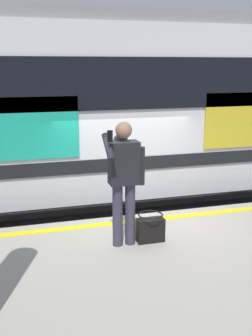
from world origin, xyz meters
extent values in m
plane|color=#3D3D3F|center=(0.00, 0.00, 0.00)|extent=(24.35, 24.35, 0.00)
cube|color=#9E998E|center=(0.00, 2.11, 0.49)|extent=(13.26, 4.22, 0.97)
cube|color=yellow|center=(0.00, 0.30, 0.97)|extent=(13.00, 0.16, 0.01)
cube|color=slate|center=(0.00, -1.40, 0.08)|extent=(17.24, 0.08, 0.16)
cube|color=slate|center=(0.00, -2.84, 0.08)|extent=(17.24, 0.08, 0.16)
cube|color=silver|center=(-0.39, -2.12, 2.55)|extent=(10.80, 2.73, 3.19)
cube|color=gray|center=(-0.39, -2.12, 4.26)|extent=(10.58, 2.51, 0.24)
cube|color=black|center=(-0.39, -0.74, 3.11)|extent=(10.26, 0.03, 0.90)
cube|color=black|center=(-0.39, -0.74, 1.67)|extent=(10.26, 0.03, 0.24)
cube|color=gold|center=(-2.28, -0.73, 2.39)|extent=(1.38, 0.02, 1.05)
cube|color=#19A58C|center=(1.50, -0.73, 2.39)|extent=(1.38, 0.02, 1.05)
cylinder|color=black|center=(-3.90, -3.21, 0.58)|extent=(0.84, 0.12, 0.84)
cylinder|color=#383347|center=(0.41, 1.08, 1.41)|extent=(0.14, 0.14, 0.89)
cylinder|color=#383347|center=(0.59, 1.08, 1.41)|extent=(0.14, 0.14, 0.89)
cube|color=black|center=(0.50, 1.08, 2.15)|extent=(0.40, 0.24, 0.58)
sphere|color=black|center=(0.50, 0.92, 2.42)|extent=(0.20, 0.20, 0.20)
sphere|color=#997051|center=(0.50, 1.08, 2.59)|extent=(0.22, 0.22, 0.22)
cylinder|color=black|center=(0.25, 1.08, 2.09)|extent=(0.09, 0.09, 0.53)
cylinder|color=black|center=(0.73, 1.16, 2.39)|extent=(0.09, 0.42, 0.33)
cube|color=black|center=(0.73, 1.26, 2.55)|extent=(0.07, 0.02, 0.15)
cube|color=black|center=(0.12, 1.08, 1.14)|extent=(0.39, 0.17, 0.34)
torus|color=black|center=(0.12, 1.08, 1.37)|extent=(0.35, 0.35, 0.02)
camera|label=1|loc=(1.91, 6.12, 3.41)|focal=43.17mm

